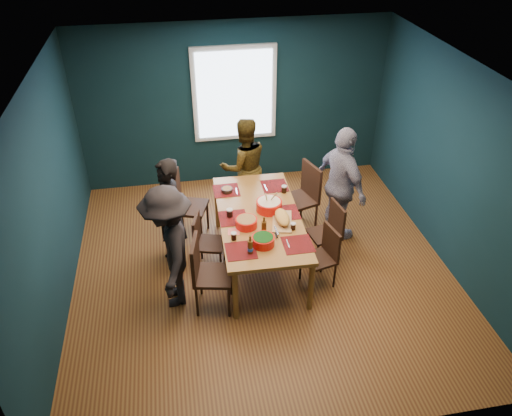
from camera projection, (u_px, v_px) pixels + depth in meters
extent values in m
cube|color=#8E5E29|center=(262.00, 269.00, 6.82)|extent=(5.00, 5.00, 0.01)
cube|color=white|center=(264.00, 76.00, 5.30)|extent=(5.00, 5.00, 0.01)
cube|color=#0E2831|center=(49.00, 204.00, 5.70)|extent=(0.01, 5.00, 2.70)
cube|color=#0E2831|center=(454.00, 166.00, 6.42)|extent=(0.01, 5.00, 2.70)
cube|color=#0E2831|center=(234.00, 105.00, 8.10)|extent=(5.00, 0.01, 2.70)
cube|color=#0E2831|center=(321.00, 343.00, 4.02)|extent=(5.00, 0.01, 2.70)
cube|color=silver|center=(234.00, 94.00, 7.96)|extent=(1.35, 0.06, 1.55)
cube|color=#9E672F|center=(259.00, 217.00, 6.49)|extent=(1.10, 2.12, 0.05)
cylinder|color=#9E672F|center=(236.00, 295.00, 5.86)|extent=(0.07, 0.07, 0.74)
cylinder|color=#9E672F|center=(311.00, 285.00, 5.99)|extent=(0.07, 0.07, 0.74)
cylinder|color=#9E672F|center=(217.00, 205.00, 7.43)|extent=(0.07, 0.07, 0.74)
cylinder|color=#9E672F|center=(278.00, 200.00, 7.56)|extent=(0.07, 0.07, 0.74)
cube|color=black|center=(190.00, 207.00, 7.17)|extent=(0.59, 0.59, 0.04)
cube|color=black|center=(174.00, 190.00, 7.04)|extent=(0.19, 0.45, 0.51)
cylinder|color=black|center=(174.00, 229.00, 7.17)|extent=(0.04, 0.04, 0.47)
cylinder|color=black|center=(201.00, 231.00, 7.12)|extent=(0.04, 0.04, 0.47)
cylinder|color=black|center=(182.00, 213.00, 7.50)|extent=(0.04, 0.04, 0.47)
cylinder|color=black|center=(208.00, 215.00, 7.45)|extent=(0.04, 0.04, 0.47)
cube|color=black|center=(210.00, 244.00, 6.62)|extent=(0.45, 0.45, 0.04)
cube|color=black|center=(197.00, 230.00, 6.51)|extent=(0.13, 0.37, 0.41)
cylinder|color=black|center=(197.00, 263.00, 6.62)|extent=(0.03, 0.03, 0.38)
cylinder|color=black|center=(221.00, 264.00, 6.60)|extent=(0.03, 0.03, 0.38)
cylinder|color=black|center=(201.00, 248.00, 6.88)|extent=(0.03, 0.03, 0.38)
cylinder|color=black|center=(224.00, 249.00, 6.86)|extent=(0.03, 0.03, 0.38)
cube|color=black|center=(213.00, 276.00, 5.98)|extent=(0.53, 0.53, 0.04)
cube|color=black|center=(195.00, 258.00, 5.83)|extent=(0.13, 0.45, 0.49)
cylinder|color=black|center=(197.00, 302.00, 5.96)|extent=(0.03, 0.03, 0.46)
cylinder|color=black|center=(229.00, 302.00, 5.96)|extent=(0.03, 0.03, 0.46)
cylinder|color=black|center=(201.00, 280.00, 6.28)|extent=(0.03, 0.03, 0.46)
cylinder|color=black|center=(231.00, 281.00, 6.27)|extent=(0.03, 0.03, 0.46)
cube|color=black|center=(298.00, 200.00, 7.31)|extent=(0.59, 0.59, 0.04)
cube|color=black|center=(311.00, 180.00, 7.23)|extent=(0.19, 0.46, 0.51)
cylinder|color=black|center=(293.00, 226.00, 7.23)|extent=(0.04, 0.04, 0.48)
cylinder|color=black|center=(316.00, 218.00, 7.39)|extent=(0.04, 0.04, 0.48)
cylinder|color=black|center=(279.00, 212.00, 7.52)|extent=(0.04, 0.04, 0.48)
cylinder|color=black|center=(301.00, 205.00, 7.68)|extent=(0.04, 0.04, 0.48)
cube|color=black|center=(324.00, 234.00, 6.76)|extent=(0.45, 0.45, 0.04)
cube|color=black|center=(337.00, 218.00, 6.68)|extent=(0.11, 0.39, 0.43)
cylinder|color=black|center=(317.00, 257.00, 6.71)|extent=(0.03, 0.03, 0.40)
cylinder|color=black|center=(339.00, 251.00, 6.80)|extent=(0.03, 0.03, 0.40)
cylinder|color=black|center=(307.00, 243.00, 6.96)|extent=(0.03, 0.03, 0.40)
cylinder|color=black|center=(328.00, 238.00, 7.06)|extent=(0.03, 0.03, 0.40)
cube|color=black|center=(319.00, 259.00, 6.35)|extent=(0.46, 0.46, 0.04)
cube|color=black|center=(331.00, 242.00, 6.29)|extent=(0.13, 0.37, 0.41)
cylinder|color=black|center=(313.00, 283.00, 6.30)|extent=(0.03, 0.03, 0.38)
cylinder|color=black|center=(335.00, 276.00, 6.41)|extent=(0.03, 0.03, 0.38)
cylinder|color=black|center=(301.00, 267.00, 6.54)|extent=(0.03, 0.03, 0.38)
cylinder|color=black|center=(322.00, 261.00, 6.65)|extent=(0.03, 0.03, 0.38)
imported|color=black|center=(169.00, 215.00, 6.49)|extent=(0.50, 0.65, 1.59)
imported|color=black|center=(244.00, 166.00, 7.58)|extent=(0.83, 0.69, 1.55)
imported|color=white|center=(341.00, 186.00, 6.96)|extent=(0.72, 1.09, 1.73)
imported|color=black|center=(169.00, 248.00, 5.88)|extent=(0.61, 1.06, 1.63)
cylinder|color=red|center=(246.00, 223.00, 6.25)|extent=(0.28, 0.28, 0.11)
cylinder|color=#5E9937|center=(246.00, 219.00, 6.22)|extent=(0.24, 0.24, 0.02)
cylinder|color=red|center=(269.00, 206.00, 6.54)|extent=(0.34, 0.34, 0.14)
cylinder|color=beige|center=(269.00, 202.00, 6.51)|extent=(0.30, 0.30, 0.02)
cylinder|color=tan|center=(273.00, 198.00, 6.49)|extent=(0.10, 0.19, 0.27)
cylinder|color=tan|center=(267.00, 199.00, 6.48)|extent=(0.08, 0.19, 0.27)
cylinder|color=red|center=(263.00, 241.00, 5.94)|extent=(0.27, 0.27, 0.11)
cylinder|color=#114612|center=(263.00, 237.00, 5.91)|extent=(0.24, 0.24, 0.02)
cube|color=tan|center=(282.00, 221.00, 6.35)|extent=(0.34, 0.52, 0.02)
ellipsoid|color=gold|center=(282.00, 217.00, 6.31)|extent=(0.26, 0.41, 0.11)
cube|color=silver|center=(276.00, 230.00, 6.17)|extent=(0.03, 0.19, 0.00)
cylinder|color=black|center=(276.00, 235.00, 6.07)|extent=(0.02, 0.11, 0.02)
sphere|color=#135317|center=(284.00, 222.00, 6.22)|extent=(0.03, 0.03, 0.03)
sphere|color=#135317|center=(282.00, 217.00, 6.31)|extent=(0.03, 0.03, 0.03)
sphere|color=#135317|center=(280.00, 212.00, 6.39)|extent=(0.03, 0.03, 0.03)
cylinder|color=black|center=(227.00, 190.00, 6.93)|extent=(0.16, 0.16, 0.06)
cylinder|color=#5E9937|center=(227.00, 189.00, 6.91)|extent=(0.13, 0.13, 0.02)
cylinder|color=#472A0C|center=(250.00, 247.00, 5.79)|extent=(0.06, 0.06, 0.18)
cylinder|color=#472A0C|center=(250.00, 238.00, 5.72)|extent=(0.03, 0.03, 0.07)
cylinder|color=blue|center=(250.00, 249.00, 5.80)|extent=(0.07, 0.07, 0.04)
cylinder|color=#472A0C|center=(264.00, 228.00, 6.11)|extent=(0.06, 0.06, 0.18)
cylinder|color=#472A0C|center=(264.00, 219.00, 6.04)|extent=(0.03, 0.03, 0.07)
cylinder|color=black|center=(234.00, 236.00, 6.03)|extent=(0.07, 0.07, 0.10)
cylinder|color=silver|center=(234.00, 233.00, 6.00)|extent=(0.07, 0.07, 0.01)
cylinder|color=black|center=(293.00, 226.00, 6.20)|extent=(0.06, 0.06, 0.09)
cylinder|color=silver|center=(293.00, 224.00, 6.18)|extent=(0.07, 0.07, 0.01)
cylinder|color=black|center=(284.00, 189.00, 6.91)|extent=(0.07, 0.07, 0.10)
cylinder|color=silver|center=(284.00, 186.00, 6.89)|extent=(0.08, 0.08, 0.02)
cylinder|color=black|center=(230.00, 213.00, 6.42)|extent=(0.08, 0.08, 0.11)
cylinder|color=silver|center=(229.00, 210.00, 6.39)|extent=(0.08, 0.08, 0.02)
cube|color=#E0615E|center=(285.00, 213.00, 6.52)|extent=(0.15, 0.15, 0.00)
cube|color=#E0615E|center=(234.00, 232.00, 6.18)|extent=(0.17, 0.17, 0.00)
cube|color=#E0615E|center=(298.00, 243.00, 5.99)|extent=(0.19, 0.19, 0.00)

